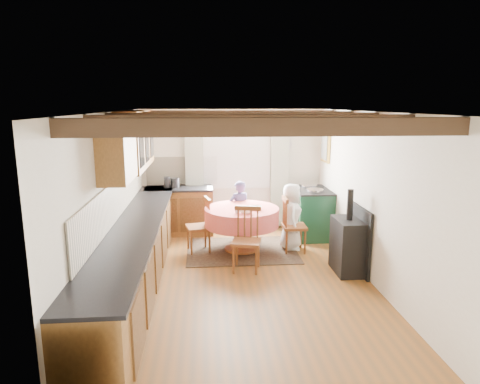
{
  "coord_description": "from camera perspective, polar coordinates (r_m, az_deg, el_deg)",
  "views": [
    {
      "loc": [
        -0.54,
        -5.7,
        2.51
      ],
      "look_at": [
        0.0,
        0.8,
        1.15
      ],
      "focal_mm": 31.88,
      "sensor_mm": 36.0,
      "label": 1
    }
  ],
  "objects": [
    {
      "name": "floor",
      "position": [
        6.25,
        0.62,
        -11.89
      ],
      "size": [
        3.6,
        5.5,
        0.0
      ],
      "primitive_type": "cube",
      "color": "brown",
      "rests_on": "ground"
    },
    {
      "name": "ceiling",
      "position": [
        5.73,
        0.67,
        10.67
      ],
      "size": [
        3.6,
        5.5,
        0.0
      ],
      "primitive_type": "cube",
      "color": "white",
      "rests_on": "ground"
    },
    {
      "name": "wall_back",
      "position": [
        8.57,
        -1.08,
        2.98
      ],
      "size": [
        3.6,
        0.0,
        2.4
      ],
      "primitive_type": "cube",
      "color": "silver",
      "rests_on": "ground"
    },
    {
      "name": "wall_front",
      "position": [
        3.27,
        5.25,
        -11.89
      ],
      "size": [
        3.6,
        0.0,
        2.4
      ],
      "primitive_type": "cube",
      "color": "silver",
      "rests_on": "ground"
    },
    {
      "name": "wall_left",
      "position": [
        5.98,
        -16.79,
        -1.38
      ],
      "size": [
        0.0,
        5.5,
        2.4
      ],
      "primitive_type": "cube",
      "color": "silver",
      "rests_on": "ground"
    },
    {
      "name": "wall_right",
      "position": [
        6.3,
        17.17,
        -0.76
      ],
      "size": [
        0.0,
        5.5,
        2.4
      ],
      "primitive_type": "cube",
      "color": "silver",
      "rests_on": "ground"
    },
    {
      "name": "beam_a",
      "position": [
        3.74,
        3.58,
        8.68
      ],
      "size": [
        3.6,
        0.16,
        0.16
      ],
      "primitive_type": "cube",
      "color": "#352417",
      "rests_on": "ceiling"
    },
    {
      "name": "beam_b",
      "position": [
        4.74,
        1.82,
        9.34
      ],
      "size": [
        3.6,
        0.16,
        0.16
      ],
      "primitive_type": "cube",
      "color": "#352417",
      "rests_on": "ceiling"
    },
    {
      "name": "beam_c",
      "position": [
        5.73,
        0.67,
        9.77
      ],
      "size": [
        3.6,
        0.16,
        0.16
      ],
      "primitive_type": "cube",
      "color": "#352417",
      "rests_on": "ceiling"
    },
    {
      "name": "beam_d",
      "position": [
        6.72,
        -0.14,
        10.07
      ],
      "size": [
        3.6,
        0.16,
        0.16
      ],
      "primitive_type": "cube",
      "color": "#352417",
      "rests_on": "ceiling"
    },
    {
      "name": "beam_e",
      "position": [
        7.72,
        -0.75,
        10.29
      ],
      "size": [
        3.6,
        0.16,
        0.16
      ],
      "primitive_type": "cube",
      "color": "#352417",
      "rests_on": "ceiling"
    },
    {
      "name": "splash_left",
      "position": [
        6.27,
        -16.05,
        -0.76
      ],
      "size": [
        0.02,
        4.5,
        0.55
      ],
      "primitive_type": "cube",
      "color": "beige",
      "rests_on": "wall_left"
    },
    {
      "name": "splash_back",
      "position": [
        8.54,
        -7.79,
        2.85
      ],
      "size": [
        1.4,
        0.02,
        0.55
      ],
      "primitive_type": "cube",
      "color": "beige",
      "rests_on": "wall_back"
    },
    {
      "name": "base_cabinet_left",
      "position": [
        6.14,
        -13.6,
        -8.27
      ],
      "size": [
        0.6,
        5.3,
        0.88
      ],
      "primitive_type": "cube",
      "color": "brown",
      "rests_on": "floor"
    },
    {
      "name": "base_cabinet_back",
      "position": [
        8.42,
        -8.08,
        -2.56
      ],
      "size": [
        1.3,
        0.6,
        0.88
      ],
      "primitive_type": "cube",
      "color": "brown",
      "rests_on": "floor"
    },
    {
      "name": "worktop_left",
      "position": [
        6.0,
        -13.62,
        -4.14
      ],
      "size": [
        0.64,
        5.3,
        0.04
      ],
      "primitive_type": "cube",
      "color": "black",
      "rests_on": "base_cabinet_left"
    },
    {
      "name": "worktop_back",
      "position": [
        8.3,
        -8.18,
        0.48
      ],
      "size": [
        1.3,
        0.64,
        0.04
      ],
      "primitive_type": "cube",
      "color": "black",
      "rests_on": "base_cabinet_back"
    },
    {
      "name": "wall_cabinet_glass",
      "position": [
        7.01,
        -13.78,
        6.86
      ],
      "size": [
        0.34,
        1.8,
        0.9
      ],
      "primitive_type": "cube",
      "color": "brown",
      "rests_on": "wall_left"
    },
    {
      "name": "wall_cabinet_solid",
      "position": [
        5.54,
        -16.12,
        4.99
      ],
      "size": [
        0.34,
        0.9,
        0.7
      ],
      "primitive_type": "cube",
      "color": "brown",
      "rests_on": "wall_left"
    },
    {
      "name": "window_frame",
      "position": [
        8.51,
        -0.41,
        5.64
      ],
      "size": [
        1.34,
        0.03,
        1.54
      ],
      "primitive_type": "cube",
      "color": "white",
      "rests_on": "wall_back"
    },
    {
      "name": "window_pane",
      "position": [
        8.51,
        -0.41,
        5.64
      ],
      "size": [
        1.2,
        0.01,
        1.4
      ],
      "primitive_type": "cube",
      "color": "white",
      "rests_on": "wall_back"
    },
    {
      "name": "curtain_left",
      "position": [
        8.47,
        -6.1,
        2.13
      ],
      "size": [
        0.35,
        0.1,
        2.1
      ],
      "primitive_type": "cube",
      "color": "#919C70",
      "rests_on": "wall_back"
    },
    {
      "name": "curtain_right",
      "position": [
        8.6,
        5.3,
        2.29
      ],
      "size": [
        0.35,
        0.1,
        2.1
      ],
      "primitive_type": "cube",
      "color": "#919C70",
      "rests_on": "wall_back"
    },
    {
      "name": "curtain_rod",
      "position": [
        8.38,
        -0.37,
        9.66
      ],
      "size": [
        2.0,
        0.03,
        0.03
      ],
      "primitive_type": "cylinder",
      "rotation": [
        0.0,
        1.57,
        0.0
      ],
      "color": "black",
      "rests_on": "wall_back"
    },
    {
      "name": "wall_picture",
      "position": [
        8.37,
        11.37,
        6.0
      ],
      "size": [
        0.04,
        0.5,
        0.6
      ],
      "primitive_type": "cube",
      "color": "gold",
      "rests_on": "wall_right"
    },
    {
      "name": "wall_plate",
      "position": [
        8.61,
        5.96,
        6.32
      ],
      "size": [
        0.3,
        0.02,
        0.3
      ],
      "primitive_type": "cylinder",
      "rotation": [
        1.57,
        0.0,
        0.0
      ],
      "color": "silver",
      "rests_on": "wall_back"
    },
    {
      "name": "rug",
      "position": [
        7.47,
        0.23,
        -7.81
      ],
      "size": [
        1.88,
        1.46,
        0.01
      ],
      "primitive_type": "cube",
      "color": "black",
      "rests_on": "floor"
    },
    {
      "name": "dining_table",
      "position": [
        7.35,
        0.23,
        -5.04
      ],
      "size": [
        1.27,
        1.27,
        0.76
      ],
      "primitive_type": null,
      "color": "#D06D6F",
      "rests_on": "floor"
    },
    {
      "name": "chair_near",
      "position": [
        6.48,
        0.85,
        -6.39
      ],
      "size": [
        0.51,
        0.52,
        0.98
      ],
      "primitive_type": null,
      "rotation": [
        0.0,
        0.0,
        -0.23
      ],
      "color": "brown",
      "rests_on": "floor"
    },
    {
      "name": "chair_left",
      "position": [
        7.32,
        -5.6,
        -4.44
      ],
      "size": [
        0.5,
        0.48,
        0.94
      ],
      "primitive_type": null,
      "rotation": [
        0.0,
        0.0,
        -1.36
      ],
      "color": "brown",
      "rests_on": "floor"
    },
    {
      "name": "chair_right",
      "position": [
        7.36,
        7.27,
        -4.32
      ],
      "size": [
        0.44,
        0.42,
        0.96
      ],
      "primitive_type": null,
      "rotation": [
        0.0,
        0.0,
        1.56
      ],
      "color": "brown",
      "rests_on": "floor"
    },
    {
      "name": "aga_range",
      "position": [
        8.27,
        9.49,
        -2.69
      ],
      "size": [
        0.66,
        1.01,
        0.93
      ],
      "primitive_type": null,
      "color": "#133923",
      "rests_on": "floor"
    },
    {
      "name": "cast_iron_stove",
      "position": [
        6.58,
        14.33,
        -5.13
      ],
      "size": [
        0.38,
        0.64,
        1.28
      ],
      "primitive_type": null,
      "color": "black",
      "rests_on": "floor"
    },
    {
      "name": "child_far",
      "position": [
        7.87,
        -0.12,
        -2.53
      ],
      "size": [
        0.48,
        0.39,
        1.13
      ],
      "primitive_type": "imported",
      "rotation": [
        0.0,
        0.0,
        3.49
      ],
      "color": "#424071",
      "rests_on": "floor"
    },
    {
      "name": "child_right",
      "position": [
        7.46,
        6.87,
        -3.28
      ],
      "size": [
        0.42,
        0.6,
        1.16
      ],
      "primitive_type": "imported",
      "rotation": [
        0.0,
        0.0,
        1.48
      ],
      "color": "white",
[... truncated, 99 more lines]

